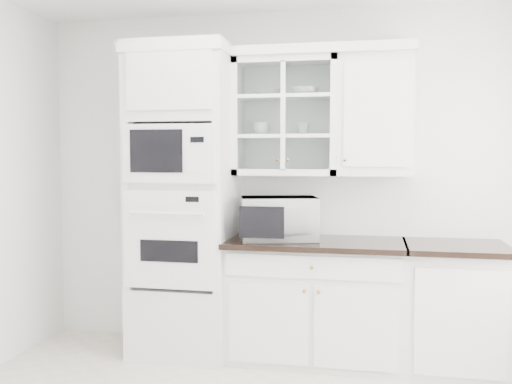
# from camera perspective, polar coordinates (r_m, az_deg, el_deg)

# --- Properties ---
(room_shell) EXTENTS (4.00, 3.50, 2.70)m
(room_shell) POSITION_cam_1_polar(r_m,az_deg,el_deg) (3.32, -0.47, 7.58)
(room_shell) COLOR white
(room_shell) RESTS_ON ground
(oven_column) EXTENTS (0.76, 0.68, 2.40)m
(oven_column) POSITION_cam_1_polar(r_m,az_deg,el_deg) (4.48, -7.21, -0.88)
(oven_column) COLOR white
(oven_column) RESTS_ON ground
(base_cabinet_run) EXTENTS (1.32, 0.67, 0.92)m
(base_cabinet_run) POSITION_cam_1_polar(r_m,az_deg,el_deg) (4.41, 5.99, -10.65)
(base_cabinet_run) COLOR white
(base_cabinet_run) RESTS_ON ground
(extra_base_cabinet) EXTENTS (0.72, 0.67, 0.92)m
(extra_base_cabinet) POSITION_cam_1_polar(r_m,az_deg,el_deg) (4.43, 19.20, -10.77)
(extra_base_cabinet) COLOR white
(extra_base_cabinet) RESTS_ON ground
(upper_cabinet_glass) EXTENTS (0.80, 0.33, 0.90)m
(upper_cabinet_glass) POSITION_cam_1_polar(r_m,az_deg,el_deg) (4.45, 3.06, 7.50)
(upper_cabinet_glass) COLOR white
(upper_cabinet_glass) RESTS_ON room_shell
(upper_cabinet_solid) EXTENTS (0.55, 0.33, 0.90)m
(upper_cabinet_solid) POSITION_cam_1_polar(r_m,az_deg,el_deg) (4.40, 11.85, 7.47)
(upper_cabinet_solid) COLOR white
(upper_cabinet_solid) RESTS_ON room_shell
(crown_molding) EXTENTS (2.14, 0.38, 0.07)m
(crown_molding) POSITION_cam_1_polar(r_m,az_deg,el_deg) (4.50, 1.67, 13.68)
(crown_molding) COLOR white
(crown_molding) RESTS_ON room_shell
(countertop_microwave) EXTENTS (0.66, 0.59, 0.32)m
(countertop_microwave) POSITION_cam_1_polar(r_m,az_deg,el_deg) (4.29, 2.30, -2.63)
(countertop_microwave) COLOR white
(countertop_microwave) RESTS_ON base_cabinet_run
(bowl_a) EXTENTS (0.27, 0.27, 0.05)m
(bowl_a) POSITION_cam_1_polar(r_m,az_deg,el_deg) (4.50, 1.29, 9.84)
(bowl_a) COLOR white
(bowl_a) RESTS_ON upper_cabinet_glass
(bowl_b) EXTENTS (0.26, 0.26, 0.06)m
(bowl_b) POSITION_cam_1_polar(r_m,az_deg,el_deg) (4.44, 4.92, 9.98)
(bowl_b) COLOR white
(bowl_b) RESTS_ON upper_cabinet_glass
(cup_a) EXTENTS (0.16, 0.16, 0.10)m
(cup_a) POSITION_cam_1_polar(r_m,az_deg,el_deg) (4.50, 0.56, 6.32)
(cup_a) COLOR white
(cup_a) RESTS_ON upper_cabinet_glass
(cup_b) EXTENTS (0.11, 0.11, 0.09)m
(cup_b) POSITION_cam_1_polar(r_m,az_deg,el_deg) (4.44, 4.73, 6.30)
(cup_b) COLOR white
(cup_b) RESTS_ON upper_cabinet_glass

